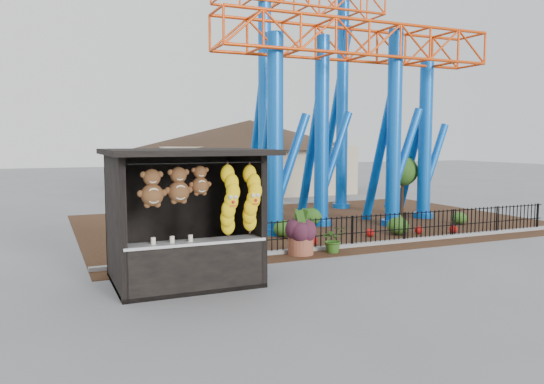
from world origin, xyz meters
name	(u,v)px	position (x,y,z in m)	size (l,w,h in m)	color
ground	(320,280)	(0.00, 0.00, 0.00)	(120.00, 120.00, 0.00)	slate
mulch_bed	(311,222)	(4.00, 8.00, 0.01)	(18.00, 12.00, 0.02)	#331E11
curb	(384,243)	(4.00, 3.00, 0.06)	(18.00, 0.18, 0.12)	gray
prize_booth	(187,219)	(-2.98, 0.90, 1.53)	(3.50, 3.40, 3.12)	black
picket_fence	(408,227)	(4.90, 3.00, 0.50)	(12.20, 0.06, 1.00)	black
roller_coaster	(334,64)	(5.12, 8.23, 6.44)	(11.00, 6.37, 10.82)	blue
terracotta_planter	(301,244)	(0.85, 2.70, 0.30)	(0.75, 0.75, 0.61)	#964D36
planter_foliage	(301,223)	(0.85, 2.70, 0.93)	(0.70, 0.70, 0.64)	#341521
potted_plant	(334,239)	(1.86, 2.54, 0.41)	(0.73, 0.63, 0.81)	#214C16
landscaping	(357,222)	(4.71, 5.75, 0.31)	(8.23, 4.14, 0.69)	#284E17
pavilion	(250,145)	(6.00, 20.00, 3.07)	(15.00, 15.00, 4.80)	#BFAD8C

